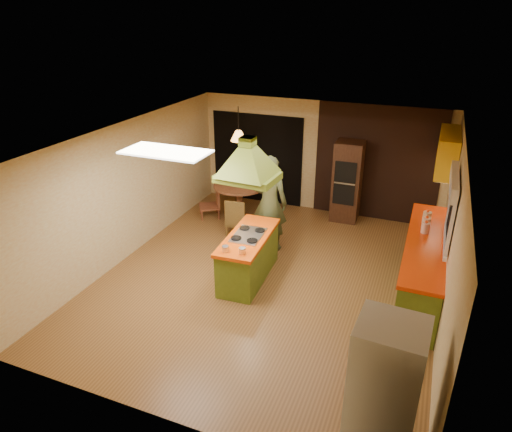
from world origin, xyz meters
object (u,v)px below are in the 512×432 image
at_px(dining_table, 240,195).
at_px(canister_large, 427,218).
at_px(kitchen_island, 248,256).
at_px(wall_oven, 347,181).
at_px(refrigerator, 384,391).
at_px(man, 269,203).

bearing_deg(dining_table, canister_large, -11.20).
bearing_deg(canister_large, dining_table, 168.80).
bearing_deg(kitchen_island, wall_oven, 68.11).
xyz_separation_m(kitchen_island, canister_large, (2.74, 1.37, 0.61)).
height_order(kitchen_island, wall_oven, wall_oven).
bearing_deg(refrigerator, kitchen_island, 137.65).
xyz_separation_m(dining_table, canister_large, (3.83, -0.76, 0.44)).
xyz_separation_m(refrigerator, dining_table, (-3.66, 4.76, -0.22)).
distance_m(kitchen_island, man, 1.27).
distance_m(refrigerator, dining_table, 6.01).
xyz_separation_m(refrigerator, canister_large, (0.17, 4.00, 0.22)).
relative_size(kitchen_island, man, 0.88).
bearing_deg(kitchen_island, refrigerator, -48.72).
distance_m(man, canister_large, 2.80).
height_order(refrigerator, wall_oven, wall_oven).
height_order(wall_oven, canister_large, wall_oven).
relative_size(kitchen_island, canister_large, 7.85).
distance_m(kitchen_island, refrigerator, 3.69).
bearing_deg(dining_table, man, -42.86).
distance_m(man, dining_table, 1.47).
xyz_separation_m(wall_oven, dining_table, (-2.14, -0.92, -0.30)).
bearing_deg(canister_large, man, -175.69).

